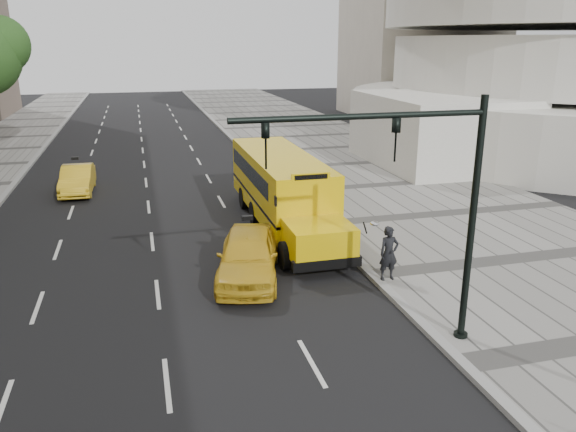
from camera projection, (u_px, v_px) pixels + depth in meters
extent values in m
plane|color=black|center=(178.00, 239.00, 22.42)|extent=(140.00, 140.00, 0.00)
cube|color=gray|center=(447.00, 215.00, 25.35)|extent=(12.00, 140.00, 0.15)
cube|color=gray|center=(320.00, 225.00, 23.88)|extent=(0.30, 140.00, 0.15)
cylinder|color=silver|center=(567.00, 119.00, 42.12)|extent=(32.00, 32.00, 4.00)
cylinder|color=silver|center=(575.00, 62.00, 40.90)|extent=(26.00, 26.00, 3.60)
cube|color=silver|center=(438.00, 131.00, 35.17)|extent=(8.00, 10.00, 4.40)
sphere|color=#234A18|center=(0.00, 45.00, 35.46)|extent=(3.61, 3.61, 3.61)
cube|color=yellow|center=(280.00, 183.00, 24.04)|extent=(2.50, 9.00, 2.45)
cube|color=yellow|center=(319.00, 239.00, 19.17)|extent=(2.20, 2.00, 1.10)
cube|color=black|center=(327.00, 264.00, 18.52)|extent=(2.38, 0.25, 0.35)
cube|color=black|center=(280.00, 194.00, 24.19)|extent=(2.52, 9.00, 0.12)
cube|color=black|center=(310.00, 199.00, 19.80)|extent=(2.05, 0.10, 0.90)
cube|color=black|center=(277.00, 169.00, 24.36)|extent=(2.52, 7.50, 0.70)
cube|color=yellow|center=(311.00, 177.00, 19.55)|extent=(1.40, 0.12, 0.28)
ellipsoid|color=silver|center=(378.00, 226.00, 18.01)|extent=(0.32, 0.32, 0.14)
cylinder|color=black|center=(368.00, 230.00, 18.21)|extent=(0.36, 0.47, 0.58)
cylinder|color=black|center=(285.00, 256.00, 19.34)|extent=(0.30, 1.00, 1.00)
cylinder|color=black|center=(346.00, 250.00, 19.90)|extent=(0.30, 1.00, 1.00)
cylinder|color=black|center=(254.00, 213.00, 24.14)|extent=(0.30, 1.00, 1.00)
cylinder|color=black|center=(305.00, 209.00, 24.70)|extent=(0.30, 1.00, 1.00)
cylinder|color=black|center=(244.00, 198.00, 26.44)|extent=(0.30, 1.00, 1.00)
cylinder|color=black|center=(290.00, 195.00, 27.00)|extent=(0.30, 1.00, 1.00)
imported|color=gold|center=(248.00, 255.00, 18.50)|extent=(3.07, 5.14, 1.64)
imported|color=gold|center=(77.00, 180.00, 29.07)|extent=(1.56, 4.32, 1.42)
imported|color=black|center=(389.00, 253.00, 18.04)|extent=(0.67, 0.45, 1.79)
cylinder|color=black|center=(472.00, 226.00, 13.86)|extent=(0.18, 0.18, 6.40)
cylinder|color=black|center=(460.00, 337.00, 14.78)|extent=(0.36, 0.36, 0.25)
cylinder|color=black|center=(363.00, 116.00, 12.28)|extent=(6.00, 0.14, 0.14)
imported|color=black|center=(395.00, 140.00, 12.65)|extent=(0.16, 0.20, 1.00)
imported|color=black|center=(266.00, 146.00, 11.91)|extent=(0.16, 0.20, 1.00)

